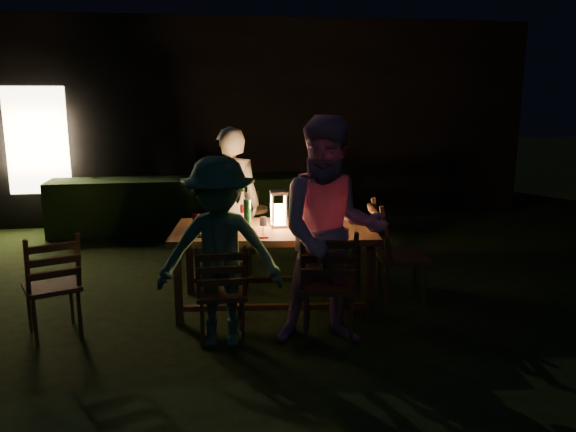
{
  "coord_description": "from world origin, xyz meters",
  "views": [
    {
      "loc": [
        -0.33,
        -4.74,
        2.05
      ],
      "look_at": [
        0.49,
        0.67,
        0.85
      ],
      "focal_mm": 35.0,
      "sensor_mm": 36.0,
      "label": 1
    }
  ],
  "objects": [
    {
      "name": "chair_near_right",
      "position": [
        0.67,
        -0.39,
        0.31
      ],
      "size": [
        0.56,
        0.58,
        1.03
      ],
      "rotation": [
        0.0,
        0.0,
        -0.23
      ],
      "color": "#55321C",
      "rests_on": "ground"
    },
    {
      "name": "phone",
      "position": [
        -0.34,
        0.19,
        0.79
      ],
      "size": [
        0.14,
        0.07,
        0.01
      ],
      "primitive_type": "cube",
      "color": "black",
      "rests_on": "dining_table"
    },
    {
      "name": "wineglass_c",
      "position": [
        0.58,
        0.11,
        0.88
      ],
      "size": [
        0.06,
        0.06,
        0.18
      ],
      "primitive_type": null,
      "color": "#59070F",
      "rests_on": "dining_table"
    },
    {
      "name": "chair_far_right",
      "position": [
        0.95,
        1.13,
        0.33
      ],
      "size": [
        0.57,
        0.6,
        1.08
      ],
      "rotation": [
        0.0,
        0.0,
        2.97
      ],
      "color": "#55321C",
      "rests_on": "ground"
    },
    {
      "name": "chair_far_left",
      "position": [
        -0.05,
        1.24,
        0.29
      ],
      "size": [
        0.51,
        0.54,
        0.97
      ],
      "rotation": [
        0.0,
        0.0,
        2.96
      ],
      "color": "#55321C",
      "rests_on": "ground"
    },
    {
      "name": "ice_bucket",
      "position": [
        0.17,
        1.91,
        0.8
      ],
      "size": [
        0.3,
        0.3,
        0.22
      ],
      "primitive_type": "cylinder",
      "color": "#A5A8AD",
      "rests_on": "side_table"
    },
    {
      "name": "plate_far_right",
      "position": [
        0.78,
        0.59,
        0.8
      ],
      "size": [
        0.25,
        0.25,
        0.01
      ],
      "primitive_type": "cylinder",
      "color": "white",
      "rests_on": "dining_table"
    },
    {
      "name": "wineglass_d",
      "position": [
        0.95,
        0.53,
        0.88
      ],
      "size": [
        0.06,
        0.06,
        0.18
      ],
      "primitive_type": null,
      "color": "#59070F",
      "rests_on": "dining_table"
    },
    {
      "name": "chair_spare",
      "position": [
        -1.63,
        0.02,
        0.29
      ],
      "size": [
        0.58,
        0.59,
        0.96
      ],
      "rotation": [
        0.0,
        0.0,
        0.41
      ],
      "color": "#55321C",
      "rests_on": "ground"
    },
    {
      "name": "plate_near_left",
      "position": [
        -0.26,
        0.26,
        0.8
      ],
      "size": [
        0.25,
        0.25,
        0.01
      ],
      "primitive_type": "cylinder",
      "color": "white",
      "rests_on": "dining_table"
    },
    {
      "name": "lantern",
      "position": [
        0.37,
        0.47,
        0.95
      ],
      "size": [
        0.16,
        0.16,
        0.35
      ],
      "color": "white",
      "rests_on": "dining_table"
    },
    {
      "name": "dining_table",
      "position": [
        0.31,
        0.42,
        0.71
      ],
      "size": [
        1.99,
        1.14,
        0.79
      ],
      "rotation": [
        0.0,
        0.0,
        -0.11
      ],
      "color": "#55321C",
      "rests_on": "ground"
    },
    {
      "name": "person_house_side",
      "position": [
        -0.04,
        1.29,
        0.85
      ],
      "size": [
        0.66,
        0.47,
        1.71
      ],
      "primitive_type": "imported",
      "rotation": [
        0.0,
        0.0,
        3.03
      ],
      "color": "beige",
      "rests_on": "ground"
    },
    {
      "name": "plate_near_right",
      "position": [
        0.74,
        0.15,
        0.8
      ],
      "size": [
        0.25,
        0.25,
        0.01
      ],
      "primitive_type": "cylinder",
      "color": "white",
      "rests_on": "dining_table"
    },
    {
      "name": "wineglass_e",
      "position": [
        0.18,
        0.13,
        0.88
      ],
      "size": [
        0.06,
        0.06,
        0.18
      ],
      "primitive_type": null,
      "color": "silver",
      "rests_on": "dining_table"
    },
    {
      "name": "garden_envelope",
      "position": [
        -0.01,
        6.15,
        1.58
      ],
      "size": [
        40.0,
        40.0,
        3.2
      ],
      "color": "black",
      "rests_on": "ground"
    },
    {
      "name": "chair_end",
      "position": [
        1.53,
        0.29,
        0.32
      ],
      "size": [
        0.57,
        0.54,
        1.07
      ],
      "rotation": [
        0.0,
        0.0,
        -1.69
      ],
      "color": "#55321C",
      "rests_on": "ground"
    },
    {
      "name": "napkin_left",
      "position": [
        0.13,
        0.12,
        0.79
      ],
      "size": [
        0.18,
        0.14,
        0.01
      ],
      "primitive_type": "cube",
      "color": "red",
      "rests_on": "dining_table"
    },
    {
      "name": "bottle_bucket_b",
      "position": [
        0.22,
        1.95,
        0.85
      ],
      "size": [
        0.07,
        0.07,
        0.32
      ],
      "primitive_type": "cylinder",
      "color": "#0F471E",
      "rests_on": "side_table"
    },
    {
      "name": "wineglass_b",
      "position": [
        -0.42,
        0.38,
        0.88
      ],
      "size": [
        0.06,
        0.06,
        0.18
      ],
      "primitive_type": null,
      "color": "#59070F",
      "rests_on": "dining_table"
    },
    {
      "name": "bottle_bucket_a",
      "position": [
        0.12,
        1.87,
        0.85
      ],
      "size": [
        0.07,
        0.07,
        0.32
      ],
      "primitive_type": "cylinder",
      "color": "#0F471E",
      "rests_on": "side_table"
    },
    {
      "name": "bottle_table",
      "position": [
        0.06,
        0.45,
        0.93
      ],
      "size": [
        0.07,
        0.07,
        0.28
      ],
      "primitive_type": "cylinder",
      "color": "#0F471E",
      "rests_on": "dining_table"
    },
    {
      "name": "napkin_right",
      "position": [
        0.83,
        0.06,
        0.79
      ],
      "size": [
        0.18,
        0.14,
        0.01
      ],
      "primitive_type": "cube",
      "color": "red",
      "rests_on": "dining_table"
    },
    {
      "name": "wineglass_a",
      "position": [
        0.05,
        0.73,
        0.88
      ],
      "size": [
        0.06,
        0.06,
        0.18
      ],
      "primitive_type": null,
      "color": "#59070F",
      "rests_on": "dining_table"
    },
    {
      "name": "plate_far_left",
      "position": [
        -0.21,
        0.7,
        0.8
      ],
      "size": [
        0.25,
        0.25,
        0.01
      ],
      "primitive_type": "cylinder",
      "color": "white",
      "rests_on": "dining_table"
    },
    {
      "name": "chair_near_left",
      "position": [
        -0.22,
        -0.29,
        0.28
      ],
      "size": [
        0.41,
        0.44,
        0.91
      ],
      "rotation": [
        0.0,
        0.0,
        -0.0
      ],
      "color": "#55321C",
      "rests_on": "ground"
    },
    {
      "name": "side_table",
      "position": [
        0.17,
        1.91,
        0.61
      ],
      "size": [
        0.51,
        0.51,
        0.69
      ],
      "color": "#906A48",
      "rests_on": "ground"
    },
    {
      "name": "person_opp_left",
      "position": [
        -0.22,
        -0.34,
        0.78
      ],
      "size": [
        1.07,
        0.69,
        1.57
      ],
      "primitive_type": "imported",
      "rotation": [
        0.0,
        0.0,
        -0.11
      ],
      "color": "#316349",
      "rests_on": "ground"
    },
    {
      "name": "person_opp_right",
      "position": [
        0.67,
        -0.44,
        0.94
      ],
      "size": [
        0.99,
        0.81,
        1.88
      ],
      "primitive_type": "imported",
      "rotation": [
        0.0,
        0.0,
        -0.11
      ],
      "color": "#E29BBC",
      "rests_on": "ground"
    }
  ]
}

